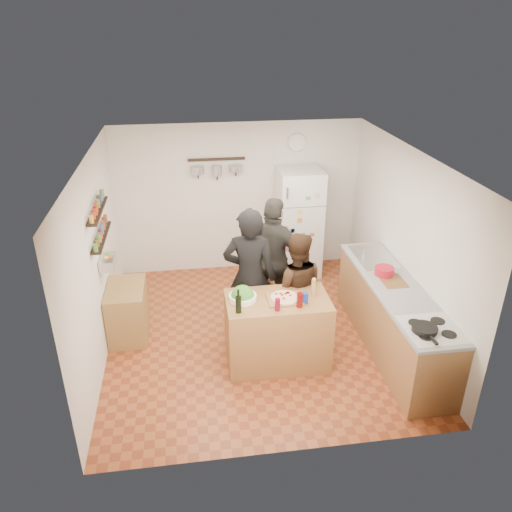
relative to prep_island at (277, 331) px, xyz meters
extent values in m
plane|color=brown|center=(-0.16, 0.63, -0.46)|extent=(4.20, 4.20, 0.00)
plane|color=white|center=(-0.16, 0.63, 2.04)|extent=(4.20, 4.20, 0.00)
plane|color=silver|center=(-0.16, 2.73, 0.79)|extent=(4.00, 0.00, 4.00)
plane|color=silver|center=(-2.16, 0.63, 0.79)|extent=(0.00, 4.20, 4.20)
plane|color=silver|center=(1.84, 0.63, 0.79)|extent=(0.00, 4.20, 4.20)
cube|color=brown|center=(0.00, 0.00, 0.00)|extent=(1.25, 0.72, 0.91)
cube|color=olive|center=(0.08, -0.02, 0.47)|extent=(0.42, 0.34, 0.02)
cylinder|color=beige|center=(0.08, -0.02, 0.48)|extent=(0.34, 0.34, 0.02)
cylinder|color=white|center=(-0.42, 0.05, 0.49)|extent=(0.33, 0.33, 0.07)
cylinder|color=black|center=(-0.50, -0.22, 0.56)|extent=(0.07, 0.07, 0.21)
cylinder|color=maroon|center=(-0.05, -0.24, 0.53)|extent=(0.06, 0.06, 0.15)
cylinder|color=#5A0807|center=(0.22, -0.20, 0.54)|extent=(0.07, 0.07, 0.18)
cylinder|color=#A48445|center=(0.45, 0.05, 0.55)|extent=(0.06, 0.06, 0.18)
cylinder|color=navy|center=(0.30, -0.12, 0.52)|extent=(0.08, 0.08, 0.13)
imported|color=black|center=(-0.27, 0.53, 0.49)|extent=(0.78, 0.60, 1.89)
imported|color=black|center=(0.32, 0.46, 0.32)|extent=(0.84, 0.71, 1.55)
imported|color=#2A2825|center=(0.14, 1.04, 0.45)|extent=(1.14, 0.94, 1.82)
cube|color=#9E7042|center=(1.54, 0.08, -0.01)|extent=(0.63, 2.63, 0.90)
cube|color=white|center=(1.54, -0.87, 0.46)|extent=(0.60, 0.62, 0.02)
cylinder|color=black|center=(1.44, -0.89, 0.49)|extent=(0.28, 0.28, 0.05)
cube|color=silver|center=(1.54, 0.93, 0.46)|extent=(0.50, 0.80, 0.03)
cube|color=brown|center=(1.54, 0.22, 0.46)|extent=(0.30, 0.40, 0.02)
cylinder|color=#AD1324|center=(1.49, 0.41, 0.52)|extent=(0.25, 0.25, 0.10)
cube|color=white|center=(0.79, 2.38, 0.45)|extent=(0.70, 0.68, 1.80)
cylinder|color=silver|center=(0.79, 2.71, 1.69)|extent=(0.30, 0.03, 0.30)
cube|color=black|center=(-2.09, 0.83, 1.04)|extent=(0.12, 1.00, 0.02)
cube|color=black|center=(-2.09, 0.83, 1.40)|extent=(0.12, 1.00, 0.02)
cube|color=silver|center=(-2.06, 0.83, 0.69)|extent=(0.18, 0.35, 0.14)
cube|color=#A17D43|center=(-1.90, 0.88, -0.09)|extent=(0.50, 0.80, 0.73)
cube|color=black|center=(-0.51, 2.63, 1.49)|extent=(0.90, 0.04, 0.04)
camera|label=1|loc=(-1.00, -5.07, 3.54)|focal=35.00mm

